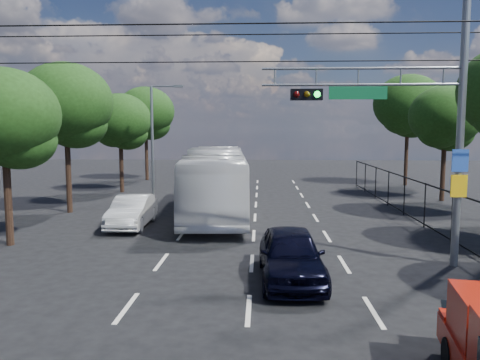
# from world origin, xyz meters

# --- Properties ---
(lane_markings) EXTENTS (6.12, 38.00, 0.01)m
(lane_markings) POSITION_xyz_m (-0.00, 14.00, 0.01)
(lane_markings) COLOR beige
(lane_markings) RESTS_ON ground
(signal_mast) EXTENTS (6.43, 0.39, 9.50)m
(signal_mast) POSITION_xyz_m (5.28, 7.99, 5.24)
(signal_mast) COLOR slate
(signal_mast) RESTS_ON ground
(streetlight_left) EXTENTS (2.09, 0.22, 7.08)m
(streetlight_left) POSITION_xyz_m (-6.33, 22.00, 3.94)
(streetlight_left) COLOR slate
(streetlight_left) RESTS_ON ground
(utility_wires) EXTENTS (22.00, 5.04, 0.74)m
(utility_wires) POSITION_xyz_m (0.00, 8.83, 7.23)
(utility_wires) COLOR black
(utility_wires) RESTS_ON ground
(fence_right) EXTENTS (0.06, 34.03, 2.00)m
(fence_right) POSITION_xyz_m (7.60, 12.17, 1.03)
(fence_right) COLOR black
(fence_right) RESTS_ON ground
(tree_right_d) EXTENTS (4.32, 4.32, 7.02)m
(tree_right_d) POSITION_xyz_m (11.42, 22.02, 4.85)
(tree_right_d) COLOR black
(tree_right_d) RESTS_ON ground
(tree_right_e) EXTENTS (5.28, 5.28, 8.58)m
(tree_right_e) POSITION_xyz_m (11.62, 30.02, 5.94)
(tree_right_e) COLOR black
(tree_right_e) RESTS_ON ground
(tree_left_b) EXTENTS (4.08, 4.08, 6.63)m
(tree_left_b) POSITION_xyz_m (-9.18, 10.02, 4.58)
(tree_left_b) COLOR black
(tree_left_b) RESTS_ON ground
(tree_left_c) EXTENTS (4.80, 4.80, 7.80)m
(tree_left_c) POSITION_xyz_m (-9.78, 17.02, 5.40)
(tree_left_c) COLOR black
(tree_left_c) RESTS_ON ground
(tree_left_d) EXTENTS (4.20, 4.20, 6.83)m
(tree_left_d) POSITION_xyz_m (-9.38, 25.02, 4.72)
(tree_left_d) COLOR black
(tree_left_d) RESTS_ON ground
(tree_left_e) EXTENTS (4.92, 4.92, 7.99)m
(tree_left_e) POSITION_xyz_m (-9.58, 33.02, 5.53)
(tree_left_e) COLOR black
(tree_left_e) RESTS_ON ground
(navy_hatchback) EXTENTS (1.92, 4.49, 1.51)m
(navy_hatchback) POSITION_xyz_m (1.16, 6.32, 0.76)
(navy_hatchback) COLOR black
(navy_hatchback) RESTS_ON ground
(white_bus) EXTENTS (3.72, 12.53, 3.44)m
(white_bus) POSITION_xyz_m (-2.00, 16.75, 1.72)
(white_bus) COLOR silver
(white_bus) RESTS_ON ground
(white_van) EXTENTS (1.59, 4.27, 1.40)m
(white_van) POSITION_xyz_m (-5.50, 13.54, 0.70)
(white_van) COLOR silver
(white_van) RESTS_ON ground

